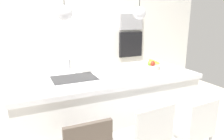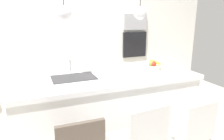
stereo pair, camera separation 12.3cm
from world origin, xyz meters
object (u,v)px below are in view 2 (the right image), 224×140
(oven, at_px, (134,44))
(chair_far, at_px, (190,130))
(fruit_bowl, at_px, (152,66))
(microwave, at_px, (135,22))

(oven, bearing_deg, chair_far, -104.42)
(fruit_bowl, distance_m, microwave, 1.78)
(oven, xyz_separation_m, chair_far, (-0.67, -2.59, -0.57))
(microwave, xyz_separation_m, oven, (0.00, 0.00, -0.50))
(microwave, bearing_deg, oven, 0.00)
(fruit_bowl, height_order, chair_far, fruit_bowl)
(chair_far, bearing_deg, microwave, 75.58)
(fruit_bowl, distance_m, chair_far, 1.12)
(fruit_bowl, xyz_separation_m, chair_far, (-0.13, -1.00, -0.48))
(microwave, distance_m, chair_far, 2.88)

